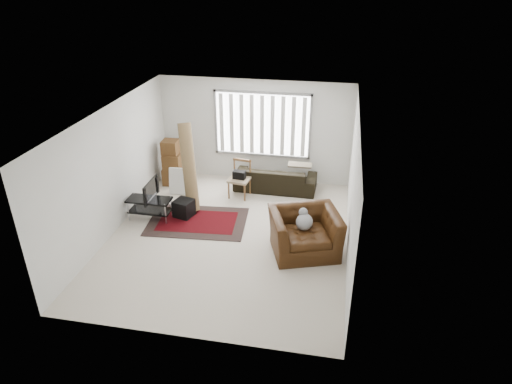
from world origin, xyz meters
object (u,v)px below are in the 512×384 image
side_chair (240,177)px  armchair (305,230)px  moving_boxes (172,164)px  sofa (276,175)px  tv_stand (150,204)px

side_chair → armchair: bearing=-42.6°
moving_boxes → side_chair: 1.92m
moving_boxes → armchair: bearing=-34.2°
moving_boxes → side_chair: bearing=-11.0°
armchair → moving_boxes: bearing=126.9°
sofa → armchair: 2.87m
tv_stand → moving_boxes: (-0.11, 1.85, 0.20)m
armchair → sofa: bearing=91.4°
tv_stand → armchair: size_ratio=0.60×
sofa → armchair: size_ratio=1.27×
sofa → side_chair: 0.99m
tv_stand → sofa: (2.59, 2.03, 0.04)m
tv_stand → moving_boxes: moving_boxes is taller
moving_boxes → sofa: moving_boxes is taller
sofa → side_chair: (-0.82, -0.54, 0.11)m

